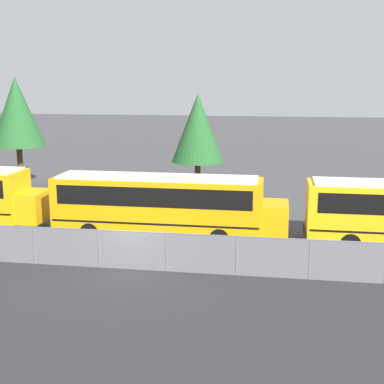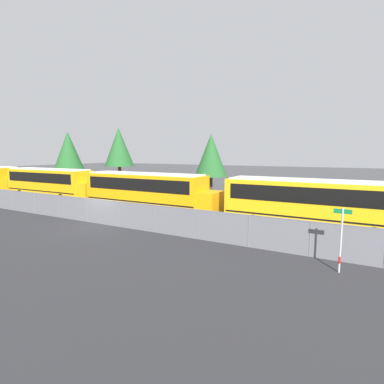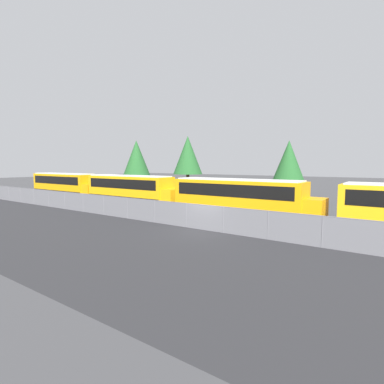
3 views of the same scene
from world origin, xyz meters
TOP-DOWN VIEW (x-y plane):
  - ground_plane at (0.00, 0.00)m, footprint 200.00×200.00m
  - road_strip at (0.00, -6.00)m, footprint 111.08×12.00m
  - fence at (-0.00, -0.00)m, footprint 77.15×0.07m
  - school_bus_2 at (0.35, 4.81)m, footprint 12.40×2.47m
  - tree_0 at (-13.69, 16.86)m, footprint 4.10×4.10m
  - tree_3 at (0.35, 17.23)m, footprint 3.88×3.88m

SIDE VIEW (x-z plane):
  - ground_plane at x=0.00m, z-range 0.00..0.00m
  - road_strip at x=0.00m, z-range 0.00..0.01m
  - fence at x=0.00m, z-range 0.02..1.80m
  - school_bus_2 at x=0.35m, z-range 0.31..3.69m
  - tree_3 at x=0.35m, z-range 1.10..8.41m
  - tree_0 at x=-13.69m, z-range 1.56..10.07m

